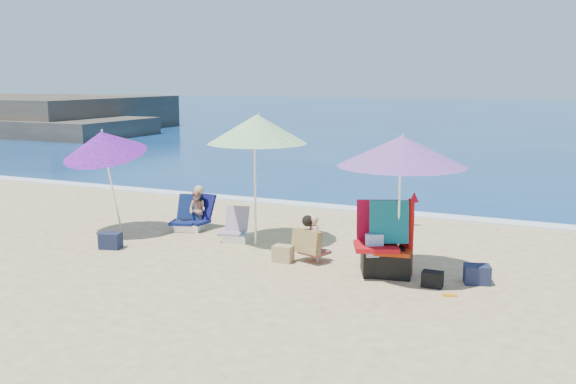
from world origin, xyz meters
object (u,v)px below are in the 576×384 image
at_px(umbrella_blue, 103,143).
at_px(chair_navy, 188,221).
at_px(umbrella_striped, 257,129).
at_px(camp_chair_right, 382,247).
at_px(chair_rainbow, 236,232).
at_px(person_left, 198,210).
at_px(camp_chair_left, 394,258).
at_px(person_center, 311,240).
at_px(furled_umbrella, 411,230).
at_px(umbrella_turquoise, 402,151).

distance_m(umbrella_blue, chair_navy, 2.20).
distance_m(umbrella_striped, camp_chair_right, 3.17).
height_order(umbrella_blue, chair_rainbow, umbrella_blue).
height_order(camp_chair_right, person_left, camp_chair_right).
xyz_separation_m(umbrella_striped, chair_navy, (-1.74, 0.37, -1.90)).
bearing_deg(umbrella_blue, person_left, 38.40).
relative_size(umbrella_blue, camp_chair_right, 1.81).
relative_size(umbrella_striped, camp_chair_left, 2.53).
xyz_separation_m(umbrella_striped, person_center, (1.33, -0.68, -1.70)).
relative_size(camp_chair_left, camp_chair_right, 0.79).
distance_m(chair_rainbow, person_center, 1.94).
height_order(umbrella_blue, furled_umbrella, umbrella_blue).
relative_size(umbrella_turquoise, umbrella_striped, 0.92).
bearing_deg(furled_umbrella, umbrella_striped, 165.83).
relative_size(furled_umbrella, camp_chair_right, 1.11).
bearing_deg(chair_navy, chair_rainbow, -15.76).
distance_m(chair_navy, chair_rainbow, 1.32).
xyz_separation_m(chair_rainbow, camp_chair_right, (3.03, -0.87, 0.26)).
relative_size(umbrella_striped, chair_navy, 3.24).
xyz_separation_m(umbrella_striped, person_left, (-1.58, 0.49, -1.68)).
bearing_deg(umbrella_striped, chair_rainbow, 178.45).
distance_m(umbrella_blue, camp_chair_right, 5.67).
height_order(furled_umbrella, person_center, furled_umbrella).
distance_m(umbrella_striped, umbrella_blue, 3.02).
height_order(umbrella_turquoise, chair_navy, umbrella_turquoise).
xyz_separation_m(umbrella_turquoise, umbrella_striped, (-2.83, 0.92, 0.16)).
bearing_deg(umbrella_turquoise, person_center, 171.02).
bearing_deg(umbrella_striped, camp_chair_right, -18.60).
relative_size(chair_navy, camp_chair_right, 0.62).
xyz_separation_m(camp_chair_left, person_center, (-1.43, 0.16, 0.09)).
bearing_deg(umbrella_striped, umbrella_turquoise, -18.02).
xyz_separation_m(chair_navy, person_left, (0.16, 0.12, 0.22)).
distance_m(furled_umbrella, person_center, 1.68).
xyz_separation_m(umbrella_striped, umbrella_blue, (-2.95, -0.59, -0.32)).
bearing_deg(person_left, person_center, -21.98).
bearing_deg(umbrella_blue, camp_chair_left, -2.56).
relative_size(umbrella_turquoise, furled_umbrella, 1.66).
bearing_deg(umbrella_striped, person_left, 162.74).
xyz_separation_m(furled_umbrella, camp_chair_left, (-0.22, -0.09, -0.44)).
bearing_deg(furled_umbrella, chair_navy, 166.61).
bearing_deg(camp_chair_left, chair_navy, 164.89).
distance_m(furled_umbrella, person_left, 4.73).
relative_size(umbrella_turquoise, chair_navy, 2.96).
distance_m(umbrella_striped, person_left, 2.36).
height_order(umbrella_striped, person_left, umbrella_striped).
xyz_separation_m(furled_umbrella, chair_rainbow, (-3.44, 0.76, -0.56)).
distance_m(furled_umbrella, camp_chair_left, 0.50).
bearing_deg(furled_umbrella, person_left, 164.75).
bearing_deg(camp_chair_right, person_center, 171.79).
relative_size(furled_umbrella, person_center, 1.69).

